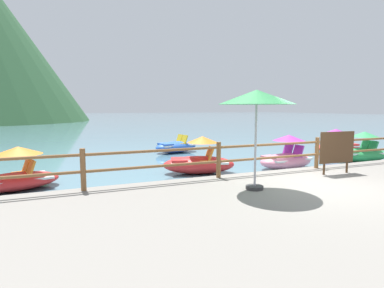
{
  "coord_description": "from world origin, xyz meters",
  "views": [
    {
      "loc": [
        -5.52,
        -5.68,
        2.24
      ],
      "look_at": [
        -1.01,
        5.0,
        0.9
      ],
      "focal_mm": 29.19,
      "sensor_mm": 36.0,
      "label": 1
    }
  ],
  "objects_px": {
    "beach_umbrella": "(257,99)",
    "pedal_boat_1": "(199,161)",
    "pedal_boat_2": "(337,145)",
    "pedal_boat_4": "(176,147)",
    "sign_board": "(337,148)",
    "pedal_boat_0": "(15,175)",
    "pedal_boat_3": "(286,157)",
    "pedal_boat_5": "(361,152)"
  },
  "relations": [
    {
      "from": "beach_umbrella",
      "to": "pedal_boat_1",
      "type": "bearing_deg",
      "value": 85.16
    },
    {
      "from": "pedal_boat_1",
      "to": "pedal_boat_3",
      "type": "distance_m",
      "value": 3.37
    },
    {
      "from": "pedal_boat_0",
      "to": "pedal_boat_2",
      "type": "bearing_deg",
      "value": 8.08
    },
    {
      "from": "pedal_boat_4",
      "to": "pedal_boat_3",
      "type": "bearing_deg",
      "value": -67.59
    },
    {
      "from": "beach_umbrella",
      "to": "pedal_boat_1",
      "type": "relative_size",
      "value": 0.83
    },
    {
      "from": "pedal_boat_3",
      "to": "beach_umbrella",
      "type": "bearing_deg",
      "value": -137.68
    },
    {
      "from": "sign_board",
      "to": "pedal_boat_3",
      "type": "xyz_separation_m",
      "value": [
        0.58,
        2.79,
        -0.7
      ]
    },
    {
      "from": "pedal_boat_0",
      "to": "pedal_boat_2",
      "type": "distance_m",
      "value": 14.35
    },
    {
      "from": "beach_umbrella",
      "to": "pedal_boat_4",
      "type": "distance_m",
      "value": 9.28
    },
    {
      "from": "pedal_boat_2",
      "to": "pedal_boat_3",
      "type": "distance_m",
      "value": 5.89
    },
    {
      "from": "pedal_boat_1",
      "to": "pedal_boat_4",
      "type": "bearing_deg",
      "value": 78.7
    },
    {
      "from": "pedal_boat_3",
      "to": "pedal_boat_5",
      "type": "relative_size",
      "value": 0.89
    },
    {
      "from": "pedal_boat_1",
      "to": "pedal_boat_4",
      "type": "relative_size",
      "value": 1.1
    },
    {
      "from": "pedal_boat_2",
      "to": "pedal_boat_3",
      "type": "xyz_separation_m",
      "value": [
        -5.33,
        -2.51,
        0.05
      ]
    },
    {
      "from": "pedal_boat_4",
      "to": "pedal_boat_0",
      "type": "bearing_deg",
      "value": -142.1
    },
    {
      "from": "beach_umbrella",
      "to": "pedal_boat_1",
      "type": "height_order",
      "value": "beach_umbrella"
    },
    {
      "from": "pedal_boat_3",
      "to": "pedal_boat_5",
      "type": "distance_m",
      "value": 3.89
    },
    {
      "from": "pedal_boat_2",
      "to": "pedal_boat_5",
      "type": "distance_m",
      "value": 2.91
    },
    {
      "from": "pedal_boat_3",
      "to": "pedal_boat_4",
      "type": "bearing_deg",
      "value": 112.41
    },
    {
      "from": "pedal_boat_4",
      "to": "beach_umbrella",
      "type": "bearing_deg",
      "value": -98.57
    },
    {
      "from": "beach_umbrella",
      "to": "pedal_boat_4",
      "type": "height_order",
      "value": "beach_umbrella"
    },
    {
      "from": "sign_board",
      "to": "pedal_boat_5",
      "type": "xyz_separation_m",
      "value": [
        4.47,
        2.77,
        -0.72
      ]
    },
    {
      "from": "pedal_boat_2",
      "to": "pedal_boat_3",
      "type": "bearing_deg",
      "value": -154.84
    },
    {
      "from": "pedal_boat_4",
      "to": "sign_board",
      "type": "bearing_deg",
      "value": -78.35
    },
    {
      "from": "beach_umbrella",
      "to": "pedal_boat_3",
      "type": "xyz_separation_m",
      "value": [
        3.65,
        3.33,
        -2.02
      ]
    },
    {
      "from": "beach_umbrella",
      "to": "pedal_boat_1",
      "type": "distance_m",
      "value": 4.33
    },
    {
      "from": "sign_board",
      "to": "pedal_boat_2",
      "type": "relative_size",
      "value": 0.45
    },
    {
      "from": "pedal_boat_2",
      "to": "pedal_boat_4",
      "type": "height_order",
      "value": "pedal_boat_2"
    },
    {
      "from": "pedal_boat_2",
      "to": "pedal_boat_0",
      "type": "bearing_deg",
      "value": -171.92
    },
    {
      "from": "pedal_boat_4",
      "to": "pedal_boat_5",
      "type": "bearing_deg",
      "value": -42.15
    },
    {
      "from": "pedal_boat_3",
      "to": "pedal_boat_1",
      "type": "bearing_deg",
      "value": 171.8
    },
    {
      "from": "sign_board",
      "to": "pedal_boat_0",
      "type": "height_order",
      "value": "sign_board"
    },
    {
      "from": "pedal_boat_1",
      "to": "pedal_boat_4",
      "type": "distance_m",
      "value": 5.22
    },
    {
      "from": "beach_umbrella",
      "to": "pedal_boat_2",
      "type": "relative_size",
      "value": 0.84
    },
    {
      "from": "sign_board",
      "to": "pedal_boat_2",
      "type": "distance_m",
      "value": 7.97
    },
    {
      "from": "pedal_boat_0",
      "to": "pedal_boat_4",
      "type": "xyz_separation_m",
      "value": [
        6.56,
        5.11,
        -0.1
      ]
    },
    {
      "from": "beach_umbrella",
      "to": "pedal_boat_4",
      "type": "bearing_deg",
      "value": 81.43
    },
    {
      "from": "sign_board",
      "to": "pedal_boat_0",
      "type": "bearing_deg",
      "value": 158.42
    },
    {
      "from": "pedal_boat_3",
      "to": "sign_board",
      "type": "bearing_deg",
      "value": -101.75
    },
    {
      "from": "sign_board",
      "to": "pedal_boat_3",
      "type": "bearing_deg",
      "value": 78.25
    },
    {
      "from": "pedal_boat_0",
      "to": "pedal_boat_5",
      "type": "xyz_separation_m",
      "value": [
        12.76,
        -0.51,
        0.01
      ]
    },
    {
      "from": "pedal_boat_2",
      "to": "pedal_boat_4",
      "type": "bearing_deg",
      "value": 157.98
    }
  ]
}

